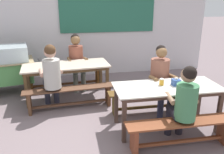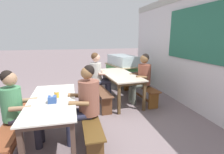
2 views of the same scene
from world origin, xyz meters
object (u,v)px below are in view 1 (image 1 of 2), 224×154
(bench_far_front, at_px, (70,95))
(person_center_facing, at_px, (77,58))
(person_right_near_table, at_px, (161,77))
(bench_near_back, at_px, (153,98))
(bench_near_front, at_px, (181,130))
(bench_far_back, at_px, (65,76))
(food_cart, at_px, (0,66))
(dining_table_far, at_px, (66,68))
(tissue_box, at_px, (176,82))
(condiment_jar, at_px, (162,82))
(person_left_back_turned, at_px, (52,73))
(person_near_front, at_px, (184,102))
(dining_table_near, at_px, (167,91))

(bench_far_front, bearing_deg, person_center_facing, 80.43)
(person_right_near_table, bearing_deg, person_center_facing, 132.45)
(bench_near_back, bearing_deg, bench_near_front, -90.05)
(bench_far_back, xyz_separation_m, food_cart, (-1.41, -0.07, 0.35))
(dining_table_far, bearing_deg, tissue_box, -41.41)
(food_cart, relative_size, person_center_facing, 1.43)
(dining_table_far, height_order, condiment_jar, condiment_jar)
(bench_near_back, xyz_separation_m, bench_near_front, (-0.00, -1.16, 0.01))
(dining_table_far, distance_m, bench_near_back, 1.92)
(person_left_back_turned, relative_size, person_near_front, 1.04)
(bench_near_back, relative_size, bench_near_front, 1.06)
(bench_far_back, bearing_deg, condiment_jar, -52.78)
(bench_near_back, relative_size, condiment_jar, 15.67)
(dining_table_near, bearing_deg, bench_far_front, 147.49)
(bench_near_front, bearing_deg, dining_table_near, 89.95)
(person_right_near_table, distance_m, condiment_jar, 0.49)
(person_center_facing, relative_size, person_near_front, 1.03)
(person_right_near_table, xyz_separation_m, person_near_front, (-0.06, -1.03, -0.02))
(food_cart, bearing_deg, bench_far_back, 3.03)
(tissue_box, xyz_separation_m, condiment_jar, (-0.23, 0.05, 0.00))
(bench_far_front, relative_size, bench_near_back, 1.03)
(dining_table_far, bearing_deg, bench_far_front, -84.98)
(person_near_front, bearing_deg, person_right_near_table, 86.80)
(tissue_box, bearing_deg, bench_near_back, 105.11)
(bench_near_back, height_order, person_left_back_turned, person_left_back_turned)
(bench_near_front, relative_size, condiment_jar, 14.73)
(bench_far_front, distance_m, person_near_front, 2.22)
(person_right_near_table, bearing_deg, bench_far_front, 164.15)
(bench_far_back, xyz_separation_m, person_center_facing, (0.29, -0.04, 0.44))
(bench_far_back, distance_m, person_left_back_turned, 1.22)
(bench_far_back, height_order, person_right_near_table, person_right_near_table)
(person_near_front, bearing_deg, dining_table_far, 128.31)
(bench_far_back, xyz_separation_m, bench_far_front, (0.10, -1.16, -0.01))
(tissue_box, bearing_deg, food_cart, 147.41)
(bench_far_back, distance_m, bench_near_back, 2.28)
(bench_far_back, relative_size, bench_near_back, 1.06)
(bench_far_front, bearing_deg, bench_near_front, -45.37)
(food_cart, distance_m, person_left_back_turned, 1.59)
(bench_near_front, bearing_deg, person_center_facing, 116.80)
(dining_table_far, distance_m, food_cart, 1.54)
(dining_table_far, bearing_deg, dining_table_near, -44.39)
(person_left_back_turned, xyz_separation_m, person_center_facing, (0.51, 1.08, -0.00))
(bench_far_back, relative_size, person_right_near_table, 1.42)
(bench_near_front, bearing_deg, bench_far_front, 134.63)
(bench_far_back, relative_size, bench_near_front, 1.13)
(bench_near_front, distance_m, person_center_facing, 3.05)
(person_center_facing, bearing_deg, bench_near_front, -63.20)
(bench_near_back, relative_size, tissue_box, 13.88)
(dining_table_near, bearing_deg, bench_near_front, -90.05)
(person_near_front, bearing_deg, person_left_back_turned, 141.12)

